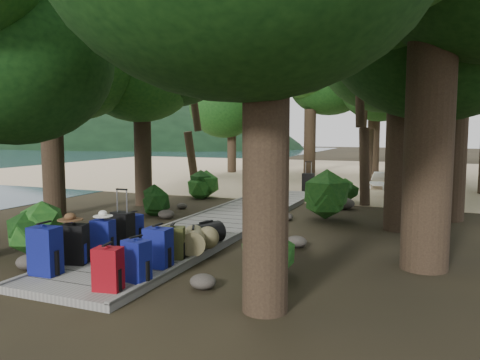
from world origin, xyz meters
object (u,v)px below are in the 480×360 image
at_px(backpack_left_d, 132,226).
at_px(backpack_right_c, 158,246).
at_px(backpack_left_b, 75,242).
at_px(backpack_right_b, 136,259).
at_px(backpack_left_a, 45,248).
at_px(duffel_right_khaki, 193,241).
at_px(duffel_right_black, 206,234).
at_px(sun_lounger, 378,180).
at_px(backpack_left_c, 103,235).
at_px(lone_suitcase_on_sand, 308,182).
at_px(kayak, 251,179).
at_px(backpack_right_d, 173,241).
at_px(backpack_right_a, 108,267).
at_px(suitcase_on_boardwalk, 123,230).

xyz_separation_m(backpack_left_d, backpack_right_c, (1.47, -1.37, 0.05)).
height_order(backpack_left_b, backpack_right_b, backpack_left_b).
relative_size(backpack_left_a, duffel_right_khaki, 1.24).
distance_m(duffel_right_black, sun_lounger, 11.71).
relative_size(backpack_left_c, duffel_right_khaki, 1.04).
relative_size(backpack_right_c, lone_suitcase_on_sand, 1.02).
relative_size(backpack_left_b, duffel_right_khaki, 1.10).
height_order(kayak, sun_lounger, sun_lounger).
xyz_separation_m(backpack_right_b, backpack_right_d, (-0.14, 1.29, -0.04)).
bearing_deg(backpack_left_d, backpack_right_a, -46.56).
relative_size(backpack_left_a, sun_lounger, 0.43).
bearing_deg(backpack_right_d, backpack_right_c, -105.80).
relative_size(backpack_left_a, backpack_right_d, 1.36).
relative_size(backpack_right_d, suitcase_on_boardwalk, 0.90).
height_order(suitcase_on_boardwalk, lone_suitcase_on_sand, suitcase_on_boardwalk).
distance_m(backpack_right_d, duffel_right_khaki, 0.51).
distance_m(duffel_right_black, kayak, 12.15).
xyz_separation_m(kayak, sun_lounger, (5.57, -0.14, 0.17)).
relative_size(backpack_right_b, lone_suitcase_on_sand, 0.98).
relative_size(duffel_right_khaki, lone_suitcase_on_sand, 0.96).
bearing_deg(sun_lounger, backpack_left_a, -122.58).
distance_m(backpack_left_d, duffel_right_khaki, 1.61).
height_order(backpack_right_a, duffel_right_black, backpack_right_a).
distance_m(suitcase_on_boardwalk, sun_lounger, 12.82).
height_order(backpack_left_a, backpack_right_d, backpack_left_a).
height_order(backpack_left_c, duffel_right_khaki, backpack_left_c).
relative_size(backpack_right_c, backpack_right_d, 1.17).
bearing_deg(backpack_left_d, kayak, 113.93).
xyz_separation_m(backpack_left_c, kayak, (-2.07, 13.04, -0.31)).
height_order(lone_suitcase_on_sand, kayak, lone_suitcase_on_sand).
relative_size(backpack_left_a, lone_suitcase_on_sand, 1.19).
bearing_deg(duffel_right_khaki, backpack_right_c, -121.39).
height_order(backpack_left_c, duffel_right_black, backpack_left_c).
xyz_separation_m(backpack_left_b, backpack_left_c, (0.07, 0.65, -0.02)).
height_order(duffel_right_khaki, suitcase_on_boardwalk, suitcase_on_boardwalk).
bearing_deg(duffel_right_black, backpack_right_d, -72.99).
bearing_deg(lone_suitcase_on_sand, kayak, 146.18).
bearing_deg(lone_suitcase_on_sand, duffel_right_black, -87.14).
bearing_deg(lone_suitcase_on_sand, backpack_right_c, -87.60).
relative_size(backpack_left_c, sun_lounger, 0.36).
relative_size(backpack_right_a, duffel_right_black, 0.99).
xyz_separation_m(backpack_right_a, duffel_right_black, (0.09, 2.92, -0.12)).
bearing_deg(backpack_left_d, sun_lounger, 87.66).
bearing_deg(backpack_right_c, backpack_right_d, 93.75).
distance_m(duffel_right_khaki, duffel_right_black, 0.66).
xyz_separation_m(backpack_right_c, duffel_right_black, (0.04, 1.69, -0.15)).
relative_size(backpack_left_b, backpack_right_a, 1.10).
xyz_separation_m(backpack_left_a, backpack_right_a, (1.36, -0.23, -0.08)).
bearing_deg(backpack_right_a, duffel_right_black, 78.44).
distance_m(backpack_left_a, backpack_right_d, 2.07).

